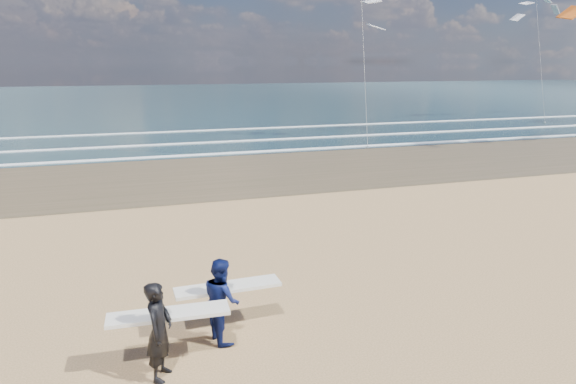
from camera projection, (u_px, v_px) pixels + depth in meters
name	position (u px, v px, depth m)	size (l,w,h in m)	color
wet_sand_strip	(476.00, 155.00, 31.25)	(220.00, 12.00, 0.01)	brown
ocean	(258.00, 97.00, 81.14)	(220.00, 100.00, 0.02)	#193037
foam_breakers	(395.00, 133.00, 40.57)	(220.00, 11.70, 0.05)	white
surfer_near	(160.00, 329.00, 9.06)	(2.22, 1.06, 1.83)	black
surfer_far	(222.00, 299.00, 10.33)	(2.21, 1.11, 1.74)	#0E1851
kite_1	(363.00, 48.00, 34.62)	(5.78, 4.74, 11.68)	slate
kite_5	(540.00, 49.00, 48.20)	(5.32, 4.69, 12.50)	slate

